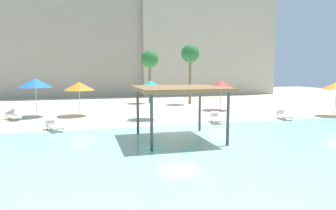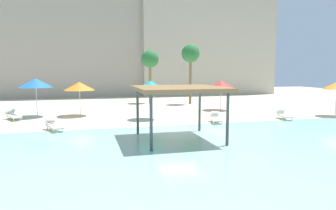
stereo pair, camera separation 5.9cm
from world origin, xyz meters
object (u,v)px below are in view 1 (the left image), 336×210
Objects in this scene: shade_pavilion at (179,90)px; beach_umbrella_teal_5 at (150,85)px; beach_umbrella_red_4 at (221,84)px; lounge_chair_0 at (54,125)px; beach_umbrella_orange_2 at (79,86)px; lounge_chair_3 at (284,115)px; lounge_chair_1 at (216,118)px; palm_tree_0 at (190,55)px; palm_tree_1 at (150,60)px; beach_umbrella_orange_6 at (336,86)px; beach_umbrella_blue_3 at (35,83)px; lounge_chair_2 at (12,115)px.

beach_umbrella_teal_5 is at bearing 90.06° from shade_pavilion.
beach_umbrella_red_4 is 15.00m from lounge_chair_0.
lounge_chair_3 is (14.40, -5.65, -1.99)m from beach_umbrella_orange_2.
lounge_chair_1 is (10.38, 0.06, 0.00)m from lounge_chair_0.
beach_umbrella_orange_2 reaches higher than beach_umbrella_red_4.
lounge_chair_1 is 0.32× the size of palm_tree_0.
beach_umbrella_orange_6 is at bearing -47.75° from palm_tree_1.
lounge_chair_3 is at bearing -73.98° from palm_tree_0.
beach_umbrella_blue_3 is at bearing 128.45° from shade_pavilion.
lounge_chair_1 is at bearing -32.50° from beach_umbrella_orange_2.
shade_pavilion is at bearing -97.02° from palm_tree_1.
shade_pavilion is 15.01m from beach_umbrella_orange_6.
beach_umbrella_blue_3 is 15.34m from beach_umbrella_red_4.
shade_pavilion is 8.02m from lounge_chair_0.
beach_umbrella_blue_3 is (-8.22, 10.36, 0.04)m from shade_pavilion.
beach_umbrella_orange_2 is at bearing -178.32° from beach_umbrella_red_4.
beach_umbrella_orange_6 is at bearing 18.42° from shade_pavilion.
shade_pavilion is 12.59m from beach_umbrella_red_4.
palm_tree_1 is (2.21, 17.97, 2.10)m from shade_pavilion.
beach_umbrella_teal_5 is 7.32m from lounge_chair_0.
lounge_chair_1 is 1.00× the size of lounge_chair_3.
palm_tree_1 reaches higher than beach_umbrella_teal_5.
beach_umbrella_orange_6 reaches higher than lounge_chair_0.
shade_pavilion is at bearing -161.58° from beach_umbrella_orange_6.
beach_umbrella_red_4 reaches higher than lounge_chair_2.
lounge_chair_0 is 5.95m from lounge_chair_2.
lounge_chair_2 is (-9.69, 2.22, -2.19)m from beach_umbrella_teal_5.
beach_umbrella_orange_2 is 12.84m from palm_tree_0.
beach_umbrella_teal_5 is at bearing 92.49° from lounge_chair_0.
beach_umbrella_orange_6 reaches higher than lounge_chair_3.
shade_pavilion reaches higher than lounge_chair_1.
beach_umbrella_teal_5 is at bearing -22.23° from beach_umbrella_blue_3.
beach_umbrella_orange_6 is (14.23, 4.74, -0.19)m from shade_pavilion.
beach_umbrella_red_4 is at bearing 93.68° from lounge_chair_0.
beach_umbrella_teal_5 reaches higher than beach_umbrella_orange_2.
beach_umbrella_orange_6 is 1.37× the size of lounge_chair_2.
lounge_chair_1 is at bearing -26.43° from beach_umbrella_blue_3.
beach_umbrella_blue_3 is 1.10× the size of beach_umbrella_orange_6.
beach_umbrella_orange_2 is 1.33× the size of lounge_chair_3.
beach_umbrella_blue_3 reaches higher than beach_umbrella_red_4.
palm_tree_0 is (-8.15, 11.04, 2.79)m from beach_umbrella_orange_6.
palm_tree_1 is at bearing 36.13° from beach_umbrella_blue_3.
palm_tree_1 reaches higher than shade_pavilion.
beach_umbrella_red_4 is 1.35× the size of lounge_chair_2.
lounge_chair_1 is at bearing -73.44° from lounge_chair_3.
beach_umbrella_orange_6 is 24.43m from lounge_chair_2.
beach_umbrella_orange_6 is at bearing -9.01° from beach_umbrella_teal_5.
beach_umbrella_red_4 is at bearing 0.13° from beach_umbrella_blue_3.
beach_umbrella_orange_2 reaches higher than lounge_chair_3.
beach_umbrella_red_4 is at bearing -143.81° from lounge_chair_3.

